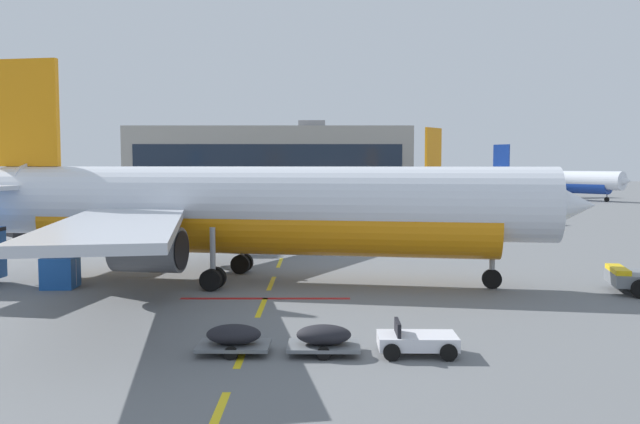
{
  "coord_description": "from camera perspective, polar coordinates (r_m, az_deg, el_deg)",
  "views": [
    {
      "loc": [
        20.59,
        -8.1,
        6.29
      ],
      "look_at": [
        20.68,
        26.08,
        3.79
      ],
      "focal_mm": 36.37,
      "sensor_mm": 36.0,
      "label": 1
    }
  ],
  "objects": [
    {
      "name": "ground",
      "position": [
        52.25,
        21.68,
        -3.04
      ],
      "size": [
        400.0,
        400.0,
        0.0
      ],
      "primitive_type": "plane",
      "color": "slate"
    },
    {
      "name": "apron_paint_markings",
      "position": [
        44.68,
        -3.49,
        -3.92
      ],
      "size": [
        8.0,
        93.05,
        0.01
      ],
      "color": "yellow",
      "rests_on": "ground"
    },
    {
      "name": "airliner_foreground",
      "position": [
        34.86,
        -6.05,
        0.3
      ],
      "size": [
        34.76,
        34.17,
        12.2
      ],
      "color": "silver",
      "rests_on": "ground"
    },
    {
      "name": "airliner_mid_left",
      "position": [
        125.66,
        19.59,
        2.58
      ],
      "size": [
        24.45,
        26.4,
        10.28
      ],
      "color": "silver",
      "rests_on": "ground"
    },
    {
      "name": "airliner_far_center",
      "position": [
        98.81,
        -16.95,
        2.36
      ],
      "size": [
        25.06,
        26.39,
        10.74
      ],
      "color": "white",
      "rests_on": "ground"
    },
    {
      "name": "airliner_far_right",
      "position": [
        78.03,
        5.43,
        2.21
      ],
      "size": [
        26.58,
        28.74,
        11.26
      ],
      "color": "silver",
      "rests_on": "ground"
    },
    {
      "name": "fuel_service_truck",
      "position": [
        60.03,
        -22.68,
        -0.59
      ],
      "size": [
        6.59,
        6.7,
        3.14
      ],
      "color": "black",
      "rests_on": "ground"
    },
    {
      "name": "baggage_train",
      "position": [
        21.9,
        0.26,
        -11.08
      ],
      "size": [
        8.62,
        1.66,
        1.14
      ],
      "color": "silver",
      "rests_on": "ground"
    },
    {
      "name": "uld_cargo_container",
      "position": [
        35.81,
        -22.05,
        -4.95
      ],
      "size": [
        1.67,
        1.63,
        1.6
      ],
      "color": "#194C9E",
      "rests_on": "ground"
    },
    {
      "name": "terminal_satellite",
      "position": [
        148.51,
        -4.51,
        4.57
      ],
      "size": [
        62.57,
        19.17,
        16.26
      ],
      "color": "#9E998E",
      "rests_on": "ground"
    }
  ]
}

